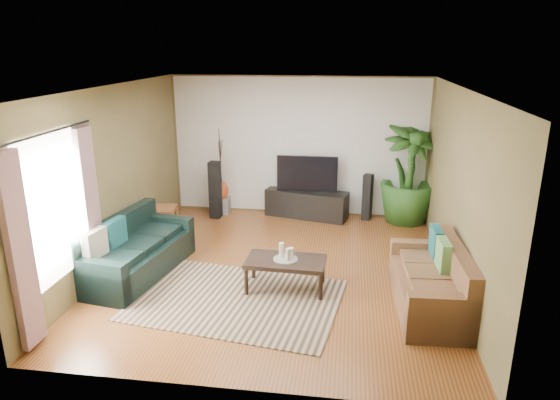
% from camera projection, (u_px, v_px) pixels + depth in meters
% --- Properties ---
extents(floor, '(5.50, 5.50, 0.00)m').
position_uv_depth(floor, '(278.00, 270.00, 7.53)').
color(floor, brown).
rests_on(floor, ground).
extents(ceiling, '(5.50, 5.50, 0.00)m').
position_uv_depth(ceiling, '(278.00, 88.00, 6.73)').
color(ceiling, white).
rests_on(ceiling, ground).
extents(wall_back, '(5.00, 0.00, 5.00)m').
position_uv_depth(wall_back, '(298.00, 147.00, 9.73)').
color(wall_back, brown).
rests_on(wall_back, ground).
extents(wall_front, '(5.00, 0.00, 5.00)m').
position_uv_depth(wall_front, '(235.00, 265.00, 4.53)').
color(wall_front, brown).
rests_on(wall_front, ground).
extents(wall_left, '(0.00, 5.50, 5.50)m').
position_uv_depth(wall_left, '(113.00, 178.00, 7.46)').
color(wall_left, brown).
rests_on(wall_left, ground).
extents(wall_right, '(0.00, 5.50, 5.50)m').
position_uv_depth(wall_right, '(459.00, 191.00, 6.80)').
color(wall_right, brown).
rests_on(wall_right, ground).
extents(backwall_panel, '(4.90, 0.00, 4.90)m').
position_uv_depth(backwall_panel, '(298.00, 147.00, 9.72)').
color(backwall_panel, white).
rests_on(backwall_panel, ground).
extents(window_pane, '(0.00, 1.80, 1.80)m').
position_uv_depth(window_pane, '(53.00, 208.00, 5.93)').
color(window_pane, white).
rests_on(window_pane, ground).
extents(curtain_near, '(0.08, 0.35, 2.20)m').
position_uv_depth(curtain_near, '(20.00, 253.00, 5.29)').
color(curtain_near, gray).
rests_on(curtain_near, ground).
extents(curtain_far, '(0.08, 0.35, 2.20)m').
position_uv_depth(curtain_far, '(91.00, 209.00, 6.71)').
color(curtain_far, gray).
rests_on(curtain_far, ground).
extents(curtain_rod, '(0.03, 1.90, 0.03)m').
position_uv_depth(curtain_rod, '(46.00, 133.00, 5.66)').
color(curtain_rod, black).
rests_on(curtain_rod, ground).
extents(sofa_left, '(1.17, 2.12, 0.85)m').
position_uv_depth(sofa_left, '(137.00, 247.00, 7.30)').
color(sofa_left, black).
rests_on(sofa_left, floor).
extents(sofa_right, '(0.88, 1.81, 0.85)m').
position_uv_depth(sofa_right, '(430.00, 278.00, 6.34)').
color(sofa_right, brown).
rests_on(sofa_right, floor).
extents(area_rug, '(2.92, 2.26, 0.01)m').
position_uv_depth(area_rug, '(237.00, 299.00, 6.66)').
color(area_rug, tan).
rests_on(area_rug, floor).
extents(coffee_table, '(1.11, 0.63, 0.44)m').
position_uv_depth(coffee_table, '(285.00, 274.00, 6.90)').
color(coffee_table, black).
rests_on(coffee_table, floor).
extents(candle_tray, '(0.33, 0.33, 0.01)m').
position_uv_depth(candle_tray, '(286.00, 259.00, 6.83)').
color(candle_tray, gray).
rests_on(candle_tray, coffee_table).
extents(candle_tall, '(0.07, 0.07, 0.22)m').
position_uv_depth(candle_tall, '(281.00, 250.00, 6.83)').
color(candle_tall, white).
rests_on(candle_tall, candle_tray).
extents(candle_mid, '(0.07, 0.07, 0.17)m').
position_uv_depth(candle_mid, '(288.00, 254.00, 6.76)').
color(candle_mid, beige).
rests_on(candle_mid, candle_tray).
extents(candle_short, '(0.07, 0.07, 0.14)m').
position_uv_depth(candle_short, '(291.00, 252.00, 6.85)').
color(candle_short, '#F0E8CB').
rests_on(candle_short, candle_tray).
extents(tv_stand, '(1.66, 0.84, 0.53)m').
position_uv_depth(tv_stand, '(307.00, 204.00, 9.79)').
color(tv_stand, black).
rests_on(tv_stand, floor).
extents(television, '(1.17, 0.06, 0.69)m').
position_uv_depth(television, '(307.00, 174.00, 9.61)').
color(television, black).
rests_on(television, tv_stand).
extents(speaker_left, '(0.21, 0.24, 1.12)m').
position_uv_depth(speaker_left, '(215.00, 190.00, 9.68)').
color(speaker_left, black).
rests_on(speaker_left, floor).
extents(speaker_right, '(0.21, 0.22, 0.90)m').
position_uv_depth(speaker_right, '(367.00, 197.00, 9.58)').
color(speaker_right, black).
rests_on(speaker_right, floor).
extents(potted_plant, '(1.35, 1.35, 1.88)m').
position_uv_depth(potted_plant, '(408.00, 174.00, 9.34)').
color(potted_plant, '#234E1A').
rests_on(potted_plant, floor).
extents(plant_pot, '(0.35, 0.35, 0.27)m').
position_uv_depth(plant_pot, '(405.00, 214.00, 9.58)').
color(plant_pot, black).
rests_on(plant_pot, floor).
extents(pedestal, '(0.33, 0.33, 0.31)m').
position_uv_depth(pedestal, '(222.00, 205.00, 10.05)').
color(pedestal, gray).
rests_on(pedestal, floor).
extents(vase, '(0.29, 0.29, 0.40)m').
position_uv_depth(vase, '(221.00, 191.00, 9.96)').
color(vase, '#97391B').
rests_on(vase, pedestal).
extents(side_table, '(0.54, 0.54, 0.51)m').
position_uv_depth(side_table, '(162.00, 221.00, 8.85)').
color(side_table, brown).
rests_on(side_table, floor).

